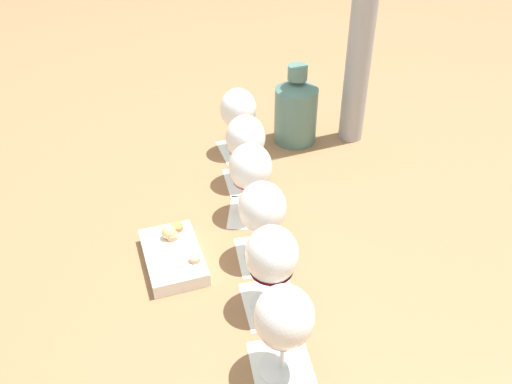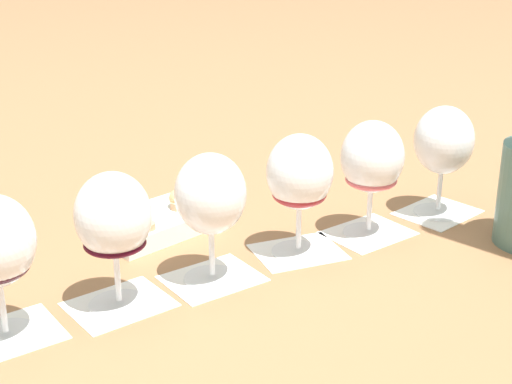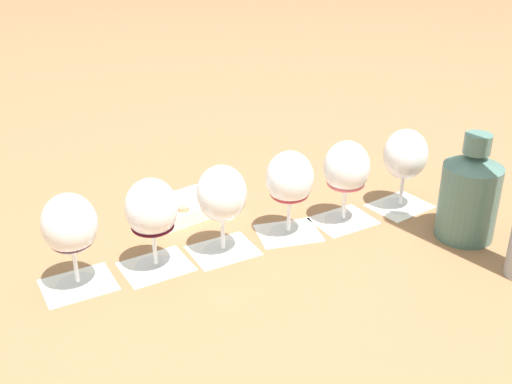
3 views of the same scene
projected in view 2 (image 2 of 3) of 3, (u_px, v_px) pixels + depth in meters
ground_plane at (255, 265)px, 1.07m from camera, size 8.00×8.00×0.00m
tasting_card_0 at (437, 212)px, 1.24m from camera, size 0.15×0.15×0.00m
tasting_card_1 at (368, 233)px, 1.16m from camera, size 0.15×0.15×0.00m
tasting_card_2 at (298, 252)px, 1.10m from camera, size 0.15×0.15×0.00m
tasting_card_3 at (212, 278)px, 1.03m from camera, size 0.15×0.15×0.00m
tasting_card_4 at (119, 304)px, 0.96m from camera, size 0.15×0.15×0.00m
tasting_card_5 at (6, 335)px, 0.90m from camera, size 0.15×0.15×0.00m
wine_glass_0 at (444, 145)px, 1.20m from camera, size 0.09×0.09×0.17m
wine_glass_1 at (372, 162)px, 1.12m from camera, size 0.09×0.09×0.17m
wine_glass_2 at (300, 178)px, 1.06m from camera, size 0.09×0.09×0.17m
wine_glass_3 at (211, 200)px, 0.99m from camera, size 0.09×0.09×0.17m
wine_glass_4 at (113, 221)px, 0.92m from camera, size 0.09×0.09×0.17m
snack_dish at (157, 222)px, 1.16m from camera, size 0.20×0.18×0.06m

